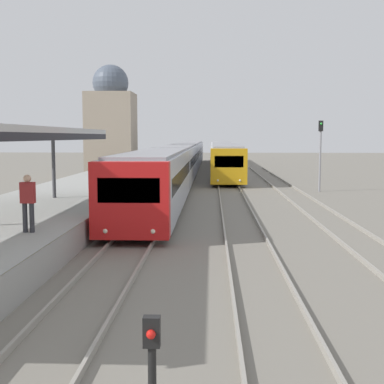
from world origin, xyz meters
TOP-DOWN VIEW (x-y plane):
  - person_on_platform at (-2.55, 12.68)m, footprint 0.40×0.22m
  - train_near at (0.00, 47.19)m, footprint 2.65×64.49m
  - train_far at (3.92, 58.31)m, footprint 2.64×45.70m
  - signal_post_near at (2.03, 3.63)m, footprint 0.20×0.21m
  - signal_mast_far at (9.91, 33.58)m, footprint 0.28×0.29m
  - distant_domed_building at (-6.42, 46.11)m, footprint 4.19×4.19m

SIDE VIEW (x-z plane):
  - signal_post_near at x=2.03m, z-range 0.20..1.81m
  - train_far at x=3.92m, z-range 0.17..3.11m
  - train_near at x=0.00m, z-range 0.17..3.13m
  - person_on_platform at x=-2.55m, z-range 1.03..2.70m
  - signal_mast_far at x=9.91m, z-range 0.63..5.35m
  - distant_domed_building at x=-6.42m, z-range -0.31..9.78m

